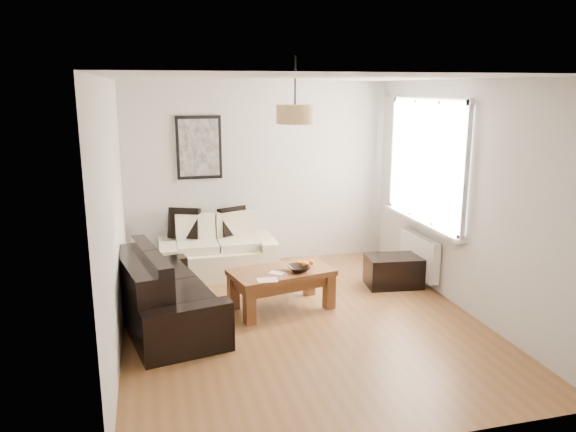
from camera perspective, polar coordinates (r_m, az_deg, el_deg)
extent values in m
plane|color=brown|center=(6.19, 1.40, -10.75)|extent=(4.50, 4.50, 0.00)
cube|color=white|center=(7.41, 13.41, -3.91)|extent=(0.10, 0.90, 0.52)
cylinder|color=tan|center=(5.95, 0.73, 10.48)|extent=(0.40, 0.40, 0.20)
cube|color=black|center=(7.27, 10.86, -5.61)|extent=(0.74, 0.52, 0.40)
cube|color=black|center=(7.64, -10.68, -0.73)|extent=(0.44, 0.29, 0.42)
cube|color=black|center=(7.71, -5.69, -0.52)|extent=(0.41, 0.27, 0.40)
imported|color=black|center=(6.30, 1.16, -5.43)|extent=(0.26, 0.26, 0.06)
sphere|color=orange|center=(6.41, 1.72, -5.01)|extent=(0.11, 0.11, 0.09)
sphere|color=orange|center=(6.48, 2.43, -4.82)|extent=(0.07, 0.07, 0.06)
sphere|color=orange|center=(6.45, 1.06, -4.91)|extent=(0.08, 0.08, 0.07)
cube|color=beige|center=(6.02, -2.15, -6.63)|extent=(0.24, 0.18, 0.01)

